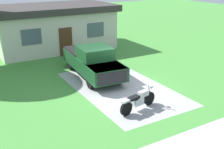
# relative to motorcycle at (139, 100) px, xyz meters

# --- Properties ---
(ground_plane) EXTENTS (80.00, 80.00, 0.00)m
(ground_plane) POSITION_rel_motorcycle_xyz_m (0.68, 2.61, -0.47)
(ground_plane) COLOR #468F3B
(driveway_pad) EXTENTS (4.46, 7.81, 0.01)m
(driveway_pad) POSITION_rel_motorcycle_xyz_m (0.68, 2.61, -0.47)
(driveway_pad) COLOR #A3A3A3
(driveway_pad) RESTS_ON ground
(sidewalk_strip) EXTENTS (36.00, 1.80, 0.01)m
(sidewalk_strip) POSITION_rel_motorcycle_xyz_m (0.68, -3.39, -0.47)
(sidewalk_strip) COLOR #ABABA6
(sidewalk_strip) RESTS_ON ground
(motorcycle) EXTENTS (2.18, 0.83, 1.09)m
(motorcycle) POSITION_rel_motorcycle_xyz_m (0.00, 0.00, 0.00)
(motorcycle) COLOR black
(motorcycle) RESTS_ON ground
(pickup_truck) EXTENTS (2.45, 5.76, 1.90)m
(pickup_truck) POSITION_rel_motorcycle_xyz_m (0.24, 5.16, 0.48)
(pickup_truck) COLOR black
(pickup_truck) RESTS_ON ground
(neighbor_house) EXTENTS (9.60, 5.60, 3.50)m
(neighbor_house) POSITION_rel_motorcycle_xyz_m (0.51, 12.61, 1.32)
(neighbor_house) COLOR beige
(neighbor_house) RESTS_ON ground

